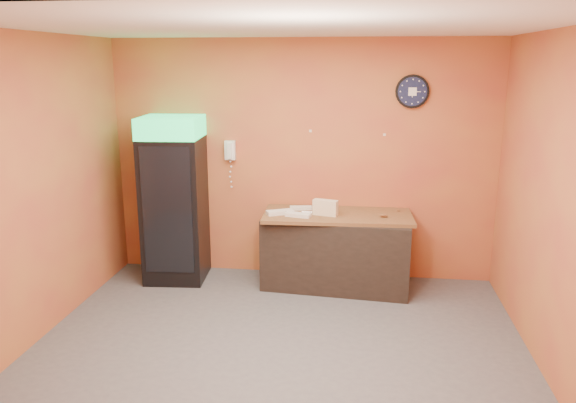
# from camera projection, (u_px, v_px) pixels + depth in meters

# --- Properties ---
(floor) EXTENTS (4.50, 4.50, 0.00)m
(floor) POSITION_uv_depth(u_px,v_px,m) (277.00, 353.00, 5.03)
(floor) COLOR #47474C
(floor) RESTS_ON ground
(back_wall) EXTENTS (4.50, 0.02, 2.80)m
(back_wall) POSITION_uv_depth(u_px,v_px,m) (302.00, 160.00, 6.61)
(back_wall) COLOR #B97434
(back_wall) RESTS_ON floor
(left_wall) EXTENTS (0.02, 4.00, 2.80)m
(left_wall) POSITION_uv_depth(u_px,v_px,m) (26.00, 193.00, 4.97)
(left_wall) COLOR #B97434
(left_wall) RESTS_ON floor
(right_wall) EXTENTS (0.02, 4.00, 2.80)m
(right_wall) POSITION_uv_depth(u_px,v_px,m) (559.00, 210.00, 4.40)
(right_wall) COLOR #B97434
(right_wall) RESTS_ON floor
(ceiling) EXTENTS (4.50, 4.00, 0.02)m
(ceiling) POSITION_uv_depth(u_px,v_px,m) (275.00, 26.00, 4.34)
(ceiling) COLOR white
(ceiling) RESTS_ON back_wall
(beverage_cooler) EXTENTS (0.73, 0.74, 1.93)m
(beverage_cooler) POSITION_uv_depth(u_px,v_px,m) (173.00, 202.00, 6.52)
(beverage_cooler) COLOR black
(beverage_cooler) RESTS_ON floor
(prep_counter) EXTENTS (1.70, 0.87, 0.82)m
(prep_counter) POSITION_uv_depth(u_px,v_px,m) (337.00, 252.00, 6.44)
(prep_counter) COLOR black
(prep_counter) RESTS_ON floor
(wall_clock) EXTENTS (0.37, 0.06, 0.37)m
(wall_clock) POSITION_uv_depth(u_px,v_px,m) (412.00, 91.00, 6.23)
(wall_clock) COLOR black
(wall_clock) RESTS_ON back_wall
(wall_phone) EXTENTS (0.12, 0.11, 0.23)m
(wall_phone) POSITION_uv_depth(u_px,v_px,m) (230.00, 150.00, 6.64)
(wall_phone) COLOR white
(wall_phone) RESTS_ON back_wall
(butcher_paper) EXTENTS (1.69, 0.81, 0.04)m
(butcher_paper) POSITION_uv_depth(u_px,v_px,m) (338.00, 215.00, 6.33)
(butcher_paper) COLOR brown
(butcher_paper) RESTS_ON prep_counter
(sub_roll_stack) EXTENTS (0.29, 0.16, 0.17)m
(sub_roll_stack) POSITION_uv_depth(u_px,v_px,m) (325.00, 208.00, 6.25)
(sub_roll_stack) COLOR beige
(sub_roll_stack) RESTS_ON butcher_paper
(wrapped_sandwich_left) EXTENTS (0.32, 0.24, 0.04)m
(wrapped_sandwich_left) POSITION_uv_depth(u_px,v_px,m) (280.00, 212.00, 6.31)
(wrapped_sandwich_left) COLOR silver
(wrapped_sandwich_left) RESTS_ON butcher_paper
(wrapped_sandwich_mid) EXTENTS (0.30, 0.17, 0.04)m
(wrapped_sandwich_mid) POSITION_uv_depth(u_px,v_px,m) (298.00, 215.00, 6.21)
(wrapped_sandwich_mid) COLOR silver
(wrapped_sandwich_mid) RESTS_ON butcher_paper
(wrapped_sandwich_right) EXTENTS (0.27, 0.14, 0.04)m
(wrapped_sandwich_right) POSITION_uv_depth(u_px,v_px,m) (301.00, 208.00, 6.50)
(wrapped_sandwich_right) COLOR silver
(wrapped_sandwich_right) RESTS_ON butcher_paper
(kitchen_tool) EXTENTS (0.07, 0.07, 0.07)m
(kitchen_tool) POSITION_uv_depth(u_px,v_px,m) (316.00, 211.00, 6.33)
(kitchen_tool) COLOR silver
(kitchen_tool) RESTS_ON butcher_paper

